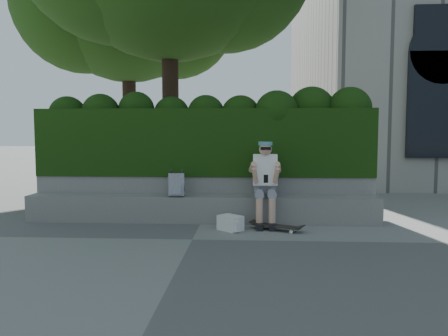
# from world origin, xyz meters

# --- Properties ---
(ground) EXTENTS (80.00, 80.00, 0.00)m
(ground) POSITION_xyz_m (0.00, 0.00, 0.00)
(ground) COLOR slate
(ground) RESTS_ON ground
(bench_ledge) EXTENTS (6.00, 0.45, 0.45)m
(bench_ledge) POSITION_xyz_m (0.00, 1.25, 0.23)
(bench_ledge) COLOR gray
(bench_ledge) RESTS_ON ground
(planter_wall) EXTENTS (6.00, 0.50, 0.75)m
(planter_wall) POSITION_xyz_m (0.00, 1.73, 0.38)
(planter_wall) COLOR gray
(planter_wall) RESTS_ON ground
(hedge) EXTENTS (6.00, 1.00, 1.20)m
(hedge) POSITION_xyz_m (0.00, 1.95, 1.35)
(hedge) COLOR black
(hedge) RESTS_ON planter_wall
(person) EXTENTS (0.40, 0.76, 1.38)m
(person) POSITION_xyz_m (1.08, 1.07, 0.75)
(person) COLOR gray
(person) RESTS_ON ground
(skateboard) EXTENTS (0.79, 0.50, 0.08)m
(skateboard) POSITION_xyz_m (1.24, 0.65, 0.07)
(skateboard) COLOR black
(skateboard) RESTS_ON ground
(backpack_plaid) EXTENTS (0.28, 0.18, 0.39)m
(backpack_plaid) POSITION_xyz_m (-0.42, 1.15, 0.64)
(backpack_plaid) COLOR #A2A3A7
(backpack_plaid) RESTS_ON bench_ledge
(backpack_ground) EXTENTS (0.44, 0.43, 0.23)m
(backpack_ground) POSITION_xyz_m (0.52, 0.63, 0.12)
(backpack_ground) COLOR white
(backpack_ground) RESTS_ON ground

